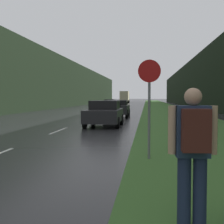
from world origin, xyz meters
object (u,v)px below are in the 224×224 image
at_px(stop_sign, 149,100).
at_px(delivery_truck, 125,97).
at_px(car_oncoming, 110,103).
at_px(car_passing_near, 104,113).
at_px(car_passing_far, 117,108).
at_px(hitchhiker_with_backpack, 193,148).

xyz_separation_m(stop_sign, delivery_truck, (-6.46, 82.34, 0.16)).
relative_size(car_oncoming, delivery_truck, 0.57).
bearing_deg(car_oncoming, delivery_truck, 90.00).
distance_m(car_passing_near, delivery_truck, 72.88).
bearing_deg(car_passing_far, hitchhiker_with_backpack, 97.90).
relative_size(stop_sign, car_oncoming, 0.61).
xyz_separation_m(hitchhiker_with_backpack, car_passing_far, (-3.06, 22.08, -0.29)).
distance_m(stop_sign, delivery_truck, 82.59).
distance_m(car_passing_far, delivery_truck, 64.84).
distance_m(stop_sign, car_passing_far, 17.83).
distance_m(stop_sign, car_passing_near, 9.94).
bearing_deg(car_oncoming, stop_sign, -81.86).
relative_size(hitchhiker_with_backpack, car_passing_near, 0.43).
bearing_deg(car_oncoming, car_passing_near, -83.70).
height_order(stop_sign, car_passing_far, stop_sign).
xyz_separation_m(hitchhiker_with_backpack, car_passing_near, (-3.06, 14.02, -0.30)).
xyz_separation_m(stop_sign, hitchhiker_with_backpack, (0.53, -4.45, -0.58)).
height_order(stop_sign, car_passing_near, stop_sign).
bearing_deg(car_passing_near, car_passing_far, -90.00).
bearing_deg(car_oncoming, car_passing_far, -81.88).
height_order(stop_sign, delivery_truck, delivery_truck).
bearing_deg(stop_sign, delivery_truck, 94.49).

